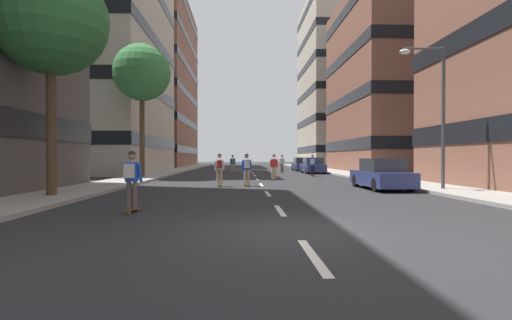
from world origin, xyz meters
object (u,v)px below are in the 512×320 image
street_tree_mid (142,73)px  parked_car_near (313,166)px  street_tree_near (51,20)px  skater_1 (282,163)px  skater_3 (233,163)px  skater_4 (219,168)px  skater_0 (313,164)px  skater_5 (247,167)px  skater_2 (274,166)px  parked_car_far (302,165)px  parked_car_mid (381,175)px  streetlamp_right (435,101)px  skater_6 (132,177)px

street_tree_mid → parked_car_near: bearing=29.1°
street_tree_near → skater_1: street_tree_near is taller
skater_3 → skater_4: bearing=-91.3°
skater_0 → skater_5: (-5.51, -9.72, 0.00)m
parked_car_near → skater_2: 11.08m
skater_3 → skater_2: bearing=-74.1°
skater_0 → skater_2: size_ratio=1.00×
parked_car_far → skater_4: skater_4 is taller
parked_car_far → skater_3: 9.60m
skater_4 → street_tree_near: bearing=-138.0°
skater_1 → skater_2: same height
parked_car_mid → skater_3: 19.58m
street_tree_mid → skater_0: 14.89m
parked_car_near → skater_0: 5.59m
parked_car_mid → skater_0: size_ratio=2.47×
parked_car_near → skater_4: skater_4 is taller
skater_0 → skater_1: size_ratio=1.00×
skater_2 → skater_4: same height
street_tree_near → street_tree_mid: 12.92m
streetlamp_right → skater_5: (-8.59, 3.45, -3.12)m
parked_car_far → skater_0: skater_0 is taller
street_tree_mid → skater_5: bearing=-44.1°
parked_car_near → parked_car_far: (0.00, 6.39, 0.00)m
street_tree_mid → skater_2: (9.51, -2.17, -6.74)m
parked_car_far → skater_2: 17.09m
skater_1 → streetlamp_right: bearing=-76.8°
skater_1 → skater_6: same height
street_tree_mid → skater_2: bearing=-12.8°
streetlamp_right → skater_6: streetlamp_right is taller
street_tree_near → skater_2: street_tree_near is taller
parked_car_far → skater_4: 23.13m
skater_4 → skater_5: same height
streetlamp_right → skater_3: (-9.70, 19.34, -3.12)m
skater_6 → skater_5: bearing=69.6°
streetlamp_right → skater_5: bearing=158.1°
streetlamp_right → skater_5: streetlamp_right is taller
skater_0 → streetlamp_right: bearing=-76.8°
street_tree_mid → skater_4: size_ratio=5.46×
skater_6 → parked_car_mid: bearing=35.4°
parked_car_near → street_tree_near: (-14.17, -20.77, 6.12)m
streetlamp_right → skater_3: bearing=116.6°
skater_4 → skater_6: 9.38m
street_tree_mid → streetlamp_right: street_tree_mid is taller
street_tree_near → skater_5: (7.56, 5.57, -5.81)m
parked_car_near → parked_car_far: 6.39m
street_tree_near → skater_4: 10.05m
streetlamp_right → skater_0: size_ratio=3.65×
skater_4 → streetlamp_right: bearing=-18.5°
parked_car_far → skater_5: skater_5 is taller
skater_6 → street_tree_mid: bearing=103.9°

